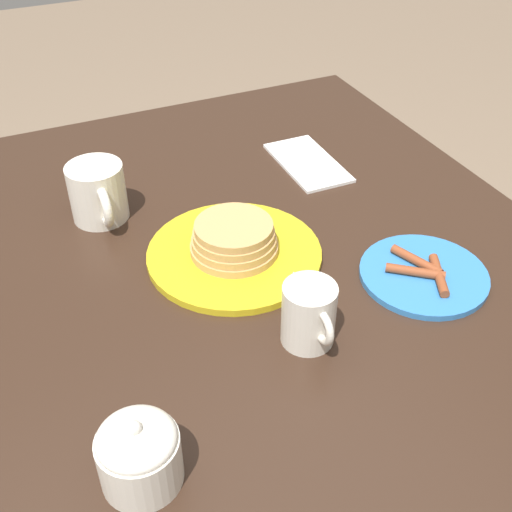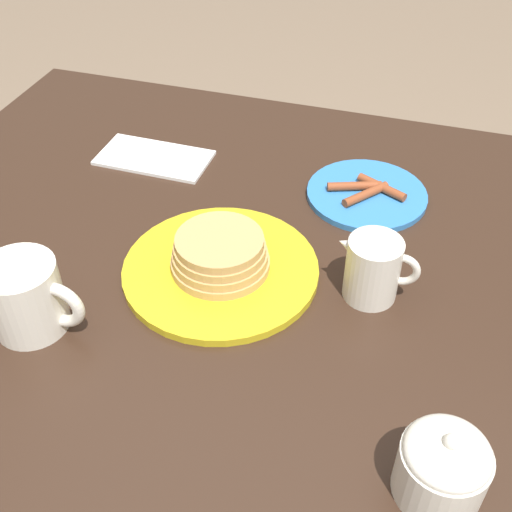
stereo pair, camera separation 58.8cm
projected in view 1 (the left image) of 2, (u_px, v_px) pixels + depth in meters
ground_plane at (266, 503)px, 1.47m from camera, size 8.00×8.00×0.00m
dining_table at (269, 310)px, 1.10m from camera, size 1.16×0.91×0.73m
pancake_plate at (234, 247)px, 1.00m from camera, size 0.27×0.27×0.06m
side_plate_bacon at (424, 274)px, 0.97m from camera, size 0.19×0.19×0.02m
coffee_mug at (98, 193)px, 1.06m from camera, size 0.13×0.09×0.10m
creamer_pitcher at (309, 313)px, 0.84m from camera, size 0.11×0.07×0.10m
sugar_bowl at (139, 453)px, 0.67m from camera, size 0.09×0.09×0.09m
napkin at (308, 163)px, 1.24m from camera, size 0.19×0.10×0.01m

